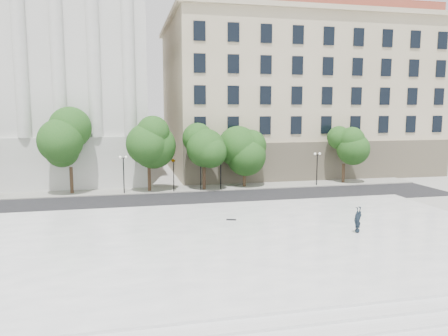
{
  "coord_description": "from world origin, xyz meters",
  "views": [
    {
      "loc": [
        -4.52,
        -24.72,
        9.05
      ],
      "look_at": [
        3.29,
        10.0,
        4.24
      ],
      "focal_mm": 35.0,
      "sensor_mm": 36.0,
      "label": 1
    }
  ],
  "objects_px": {
    "person_lying": "(357,229)",
    "traffic_light_east": "(201,158)",
    "skateboard": "(231,220)",
    "traffic_light_west": "(173,159)"
  },
  "relations": [
    {
      "from": "traffic_light_west",
      "to": "person_lying",
      "type": "bearing_deg",
      "value": -61.91
    },
    {
      "from": "traffic_light_east",
      "to": "skateboard",
      "type": "bearing_deg",
      "value": -90.35
    },
    {
      "from": "traffic_light_west",
      "to": "person_lying",
      "type": "relative_size",
      "value": 2.31
    },
    {
      "from": "traffic_light_east",
      "to": "person_lying",
      "type": "relative_size",
      "value": 2.32
    },
    {
      "from": "person_lying",
      "to": "traffic_light_east",
      "type": "bearing_deg",
      "value": 87.36
    },
    {
      "from": "traffic_light_east",
      "to": "traffic_light_west",
      "type": "bearing_deg",
      "value": 180.0
    },
    {
      "from": "person_lying",
      "to": "skateboard",
      "type": "distance_m",
      "value": 9.46
    },
    {
      "from": "traffic_light_west",
      "to": "traffic_light_east",
      "type": "bearing_deg",
      "value": 0.0
    },
    {
      "from": "traffic_light_east",
      "to": "person_lying",
      "type": "distance_m",
      "value": 21.72
    },
    {
      "from": "traffic_light_east",
      "to": "person_lying",
      "type": "bearing_deg",
      "value": -68.94
    }
  ]
}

